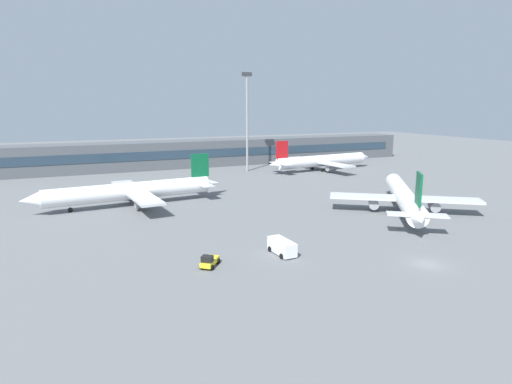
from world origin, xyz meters
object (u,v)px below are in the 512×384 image
(airplane_far, at_px, (323,161))
(service_van_white, at_px, (282,247))
(airplane_near, at_px, (403,196))
(floodlight_tower_west, at_px, (247,116))
(baggage_tug_yellow, at_px, (209,261))
(airplane_mid, at_px, (130,191))

(airplane_far, bearing_deg, service_van_white, -126.30)
(airplane_near, relative_size, floodlight_tower_west, 1.15)
(airplane_far, distance_m, baggage_tug_yellow, 89.90)
(airplane_mid, xyz_separation_m, service_van_white, (15.79, -39.61, -1.99))
(airplane_far, xyz_separation_m, baggage_tug_yellow, (-59.84, -67.05, -2.33))
(airplane_near, height_order, airplane_far, airplane_far)
(service_van_white, bearing_deg, airplane_far, 53.70)
(airplane_near, height_order, floodlight_tower_west, floodlight_tower_west)
(airplane_near, height_order, service_van_white, airplane_near)
(airplane_near, relative_size, airplane_far, 0.86)
(floodlight_tower_west, bearing_deg, airplane_far, -19.28)
(service_van_white, bearing_deg, baggage_tug_yellow, -177.07)
(baggage_tug_yellow, xyz_separation_m, service_van_white, (10.99, 0.56, 0.31))
(baggage_tug_yellow, bearing_deg, airplane_mid, 96.80)
(airplane_far, bearing_deg, baggage_tug_yellow, -131.75)
(airplane_far, relative_size, service_van_white, 7.82)
(service_van_white, bearing_deg, floodlight_tower_west, 71.11)
(airplane_mid, bearing_deg, airplane_near, -28.29)
(service_van_white, bearing_deg, airplane_mid, 111.73)
(airplane_mid, bearing_deg, baggage_tug_yellow, -83.20)
(airplane_mid, relative_size, service_van_white, 7.78)
(baggage_tug_yellow, bearing_deg, airplane_far, 48.25)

